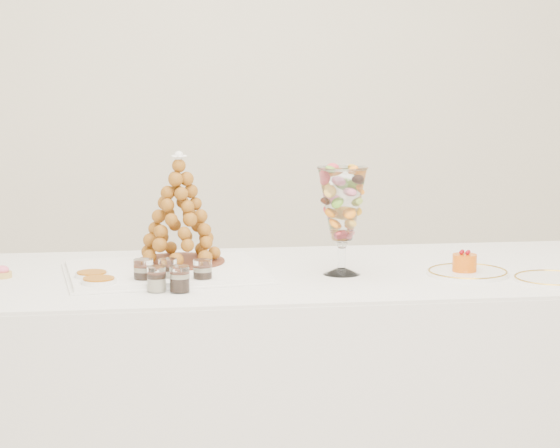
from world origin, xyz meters
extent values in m
cube|color=silver|center=(0.00, 2.00, 1.40)|extent=(4.50, 0.04, 2.80)
cube|color=white|center=(0.01, 0.33, 0.40)|extent=(2.12, 0.87, 0.79)
cube|color=white|center=(0.01, 0.33, 0.80)|extent=(2.11, 0.87, 0.01)
cube|color=white|center=(-0.35, 0.34, 0.81)|extent=(0.62, 0.49, 0.02)
cylinder|color=white|center=(0.18, 0.27, 0.81)|extent=(0.11, 0.11, 0.02)
cylinder|color=white|center=(0.18, 0.27, 0.86)|extent=(0.02, 0.02, 0.08)
sphere|color=white|center=(0.18, 0.27, 0.90)|extent=(0.04, 0.04, 0.04)
cylinder|color=white|center=(0.55, 0.21, 0.81)|extent=(0.24, 0.24, 0.01)
cylinder|color=white|center=(0.77, 0.09, 0.81)|extent=(0.23, 0.23, 0.01)
cylinder|color=tan|center=(-0.83, 0.36, 0.81)|extent=(0.06, 0.06, 0.02)
ellipsoid|color=#EF6285|center=(-0.83, 0.36, 0.83)|extent=(0.04, 0.04, 0.03)
cylinder|color=white|center=(-0.41, 0.19, 0.84)|extent=(0.06, 0.06, 0.08)
cylinder|color=white|center=(-0.34, 0.21, 0.84)|extent=(0.06, 0.06, 0.07)
cylinder|color=white|center=(-0.25, 0.18, 0.84)|extent=(0.07, 0.07, 0.07)
cylinder|color=white|center=(-0.38, 0.11, 0.84)|extent=(0.06, 0.06, 0.07)
cylinder|color=white|center=(-0.32, 0.09, 0.84)|extent=(0.07, 0.07, 0.07)
cylinder|color=white|center=(-0.56, 0.25, 0.82)|extent=(0.10, 0.10, 0.03)
cylinder|color=white|center=(-0.54, 0.15, 0.82)|extent=(0.10, 0.10, 0.03)
cylinder|color=brown|center=(-0.30, 0.43, 0.82)|extent=(0.27, 0.27, 0.01)
cone|color=#915516|center=(-0.30, 0.43, 0.99)|extent=(0.25, 0.25, 0.33)
sphere|color=white|center=(-0.30, 0.43, 1.15)|extent=(0.03, 0.03, 0.03)
cylinder|color=#E45F0A|center=(0.54, 0.21, 0.84)|extent=(0.07, 0.07, 0.05)
sphere|color=maroon|center=(0.55, 0.22, 0.87)|extent=(0.01, 0.01, 0.01)
sphere|color=maroon|center=(0.54, 0.23, 0.87)|extent=(0.01, 0.01, 0.01)
sphere|color=maroon|center=(0.53, 0.21, 0.87)|extent=(0.01, 0.01, 0.01)
sphere|color=maroon|center=(0.55, 0.20, 0.87)|extent=(0.01, 0.01, 0.01)
camera|label=1|loc=(-0.45, -2.89, 1.47)|focal=70.00mm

